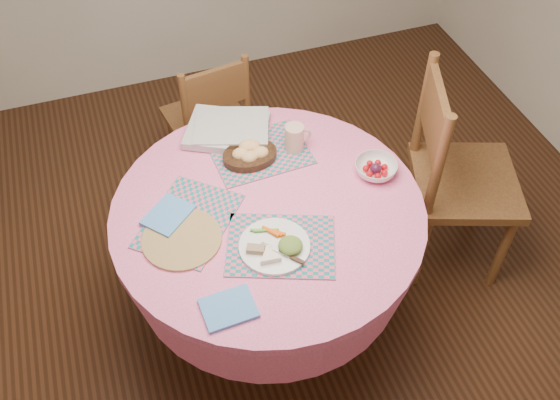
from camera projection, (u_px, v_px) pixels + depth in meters
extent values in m
plane|color=#331C0F|center=(270.00, 312.00, 2.99)|extent=(4.00, 4.00, 0.00)
cylinder|color=pink|center=(268.00, 212.00, 2.45)|extent=(1.24, 1.24, 0.04)
cone|color=pink|center=(269.00, 239.00, 2.58)|extent=(1.24, 1.24, 0.30)
cylinder|color=black|center=(270.00, 286.00, 2.83)|extent=(0.14, 0.14, 0.44)
cylinder|color=black|center=(270.00, 309.00, 2.97)|extent=(0.56, 0.56, 0.06)
cube|color=brown|center=(465.00, 182.00, 2.88)|extent=(0.61, 0.62, 0.04)
cylinder|color=brown|center=(502.00, 250.00, 2.92)|extent=(0.06, 0.06, 0.50)
cylinder|color=brown|center=(484.00, 188.00, 3.20)|extent=(0.06, 0.06, 0.50)
cylinder|color=brown|center=(421.00, 250.00, 2.93)|extent=(0.06, 0.06, 0.50)
cylinder|color=brown|center=(410.00, 188.00, 3.20)|extent=(0.06, 0.06, 0.50)
cylinder|color=brown|center=(438.00, 169.00, 2.54)|extent=(0.06, 0.06, 0.56)
cylinder|color=brown|center=(423.00, 106.00, 2.81)|extent=(0.06, 0.06, 0.56)
cube|color=brown|center=(435.00, 116.00, 2.59)|extent=(0.17, 0.39, 0.27)
cube|color=brown|center=(207.00, 119.00, 3.33)|extent=(0.45, 0.44, 0.04)
cylinder|color=brown|center=(225.00, 122.00, 3.62)|extent=(0.04, 0.04, 0.41)
cylinder|color=brown|center=(173.00, 140.00, 3.52)|extent=(0.04, 0.04, 0.41)
cylinder|color=brown|center=(248.00, 154.00, 3.44)|extent=(0.04, 0.04, 0.41)
cylinder|color=brown|center=(194.00, 174.00, 3.34)|extent=(0.04, 0.04, 0.41)
cylinder|color=brown|center=(247.00, 94.00, 3.11)|extent=(0.04, 0.04, 0.45)
cylinder|color=brown|center=(186.00, 113.00, 3.01)|extent=(0.04, 0.04, 0.45)
cube|color=brown|center=(215.00, 89.00, 2.99)|extent=(0.33, 0.08, 0.22)
cube|color=#16747D|center=(281.00, 245.00, 2.31)|extent=(0.48, 0.42, 0.01)
cube|color=#16747D|center=(189.00, 221.00, 2.39)|extent=(0.49, 0.50, 0.01)
cube|color=#16747D|center=(260.00, 153.00, 2.65)|extent=(0.42, 0.32, 0.01)
cylinder|color=olive|center=(182.00, 239.00, 2.33)|extent=(0.30, 0.30, 0.01)
cube|color=#528DD3|center=(229.00, 308.00, 2.12)|extent=(0.19, 0.15, 0.01)
cube|color=#528DD3|center=(168.00, 215.00, 2.39)|extent=(0.23, 0.22, 0.01)
cylinder|color=white|center=(274.00, 246.00, 2.29)|extent=(0.26, 0.26, 0.01)
ellipsoid|color=#396522|center=(291.00, 240.00, 2.28)|extent=(0.12, 0.12, 0.04)
cylinder|color=beige|center=(278.00, 257.00, 2.24)|extent=(0.10, 0.10, 0.02)
cube|color=#84634C|center=(260.00, 255.00, 2.24)|extent=(0.07, 0.06, 0.02)
cube|color=silver|center=(282.00, 249.00, 2.27)|extent=(0.11, 0.12, 0.00)
cylinder|color=black|center=(250.00, 156.00, 2.60)|extent=(0.23, 0.23, 0.03)
ellipsoid|color=#EFC57A|center=(240.00, 152.00, 2.57)|extent=(0.07, 0.06, 0.05)
ellipsoid|color=#EFC57A|center=(252.00, 144.00, 2.60)|extent=(0.07, 0.06, 0.05)
ellipsoid|color=#EFC57A|center=(260.00, 150.00, 2.57)|extent=(0.07, 0.06, 0.05)
ellipsoid|color=#EFC57A|center=(249.00, 155.00, 2.56)|extent=(0.07, 0.06, 0.05)
ellipsoid|color=#EFC57A|center=(247.00, 143.00, 2.60)|extent=(0.07, 0.06, 0.05)
cylinder|color=beige|center=(294.00, 138.00, 2.62)|extent=(0.08, 0.08, 0.12)
torus|color=beige|center=(304.00, 136.00, 2.63)|extent=(0.07, 0.01, 0.07)
imported|color=white|center=(376.00, 169.00, 2.55)|extent=(0.22, 0.22, 0.05)
sphere|color=red|center=(385.00, 167.00, 2.56)|extent=(0.03, 0.03, 0.03)
sphere|color=red|center=(378.00, 163.00, 2.58)|extent=(0.03, 0.03, 0.03)
sphere|color=red|center=(370.00, 164.00, 2.57)|extent=(0.03, 0.03, 0.03)
sphere|color=red|center=(366.00, 169.00, 2.55)|extent=(0.03, 0.03, 0.03)
sphere|color=red|center=(369.00, 174.00, 2.53)|extent=(0.03, 0.03, 0.03)
sphere|color=red|center=(378.00, 176.00, 2.52)|extent=(0.03, 0.03, 0.03)
sphere|color=red|center=(385.00, 173.00, 2.54)|extent=(0.03, 0.03, 0.03)
sphere|color=#41122C|center=(376.00, 169.00, 2.55)|extent=(0.05, 0.05, 0.05)
cube|color=silver|center=(227.00, 130.00, 2.71)|extent=(0.43, 0.40, 0.03)
cube|color=silver|center=(231.00, 125.00, 2.70)|extent=(0.38, 0.34, 0.01)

